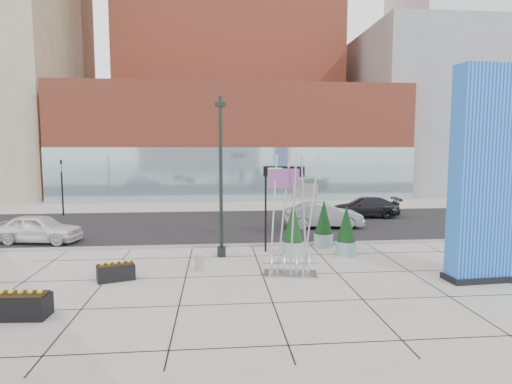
{
  "coord_description": "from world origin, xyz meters",
  "views": [
    {
      "loc": [
        -0.79,
        -17.26,
        5.01
      ],
      "look_at": [
        1.02,
        2.0,
        2.98
      ],
      "focal_mm": 30.0,
      "sensor_mm": 36.0,
      "label": 1
    }
  ],
  "objects": [
    {
      "name": "round_planter_mid",
      "position": [
        5.2,
        1.8,
        1.1
      ],
      "size": [
        0.93,
        0.93,
        2.33
      ],
      "color": "#7CA7A6",
      "rests_on": "ground"
    },
    {
      "name": "concrete_bollard",
      "position": [
        -1.5,
        -0.13,
        0.33
      ],
      "size": [
        0.34,
        0.34,
        0.66
      ],
      "primitive_type": "cylinder",
      "color": "gray",
      "rests_on": "ground"
    },
    {
      "name": "car_silver_mid",
      "position": [
        5.85,
        8.5,
        0.78
      ],
      "size": [
        4.86,
        1.96,
        1.57
      ],
      "primitive_type": "imported",
      "rotation": [
        0.0,
        0.0,
        1.51
      ],
      "color": "#929599",
      "rests_on": "ground"
    },
    {
      "name": "ground",
      "position": [
        0.0,
        0.0,
        0.0
      ],
      "size": [
        160.0,
        160.0,
        0.0
      ],
      "primitive_type": "plane",
      "color": "#9E9991",
      "rests_on": "ground"
    },
    {
      "name": "street_asphalt",
      "position": [
        0.0,
        10.0,
        0.01
      ],
      "size": [
        80.0,
        12.0,
        0.02
      ],
      "primitive_type": "cube",
      "color": "black",
      "rests_on": "ground"
    },
    {
      "name": "building_grey_parking",
      "position": [
        26.0,
        32.0,
        9.0
      ],
      "size": [
        20.0,
        18.0,
        18.0
      ],
      "primitive_type": "cube",
      "color": "slate",
      "rests_on": "ground"
    },
    {
      "name": "lamp_post",
      "position": [
        -0.57,
        2.06,
        2.97
      ],
      "size": [
        0.49,
        0.4,
        7.26
      ],
      "rotation": [
        0.0,
        0.0,
        -0.3
      ],
      "color": "black",
      "rests_on": "ground"
    },
    {
      "name": "box_planter_south",
      "position": [
        -6.55,
        -4.5,
        0.4
      ],
      "size": [
        1.61,
        0.89,
        0.86
      ],
      "rotation": [
        0.0,
        0.0,
        -0.07
      ],
      "color": "black",
      "rests_on": "ground"
    },
    {
      "name": "car_white_west",
      "position": [
        -10.08,
        5.8,
        0.74
      ],
      "size": [
        4.61,
        2.48,
        1.49
      ],
      "primitive_type": "imported",
      "rotation": [
        0.0,
        0.0,
        1.4
      ],
      "color": "white",
      "rests_on": "ground"
    },
    {
      "name": "blue_pylon",
      "position": [
        9.0,
        -2.38,
        3.85
      ],
      "size": [
        2.47,
        1.24,
        7.98
      ],
      "rotation": [
        0.0,
        0.0,
        0.07
      ],
      "color": "#0B31AB",
      "rests_on": "ground"
    },
    {
      "name": "box_planter_north",
      "position": [
        -4.6,
        -1.08,
        0.34
      ],
      "size": [
        1.51,
        1.1,
        0.75
      ],
      "rotation": [
        0.0,
        0.0,
        0.35
      ],
      "color": "black",
      "rests_on": "ground"
    },
    {
      "name": "public_art_sculpture",
      "position": [
        2.11,
        -1.0,
        1.25
      ],
      "size": [
        2.24,
        1.4,
        4.76
      ],
      "rotation": [
        0.0,
        0.0,
        -0.18
      ],
      "color": "silver",
      "rests_on": "ground"
    },
    {
      "name": "tower_glass_front",
      "position": [
        1.0,
        22.2,
        2.5
      ],
      "size": [
        34.0,
        0.6,
        5.0
      ],
      "primitive_type": "cube",
      "color": "#8CA5B2",
      "rests_on": "ground"
    },
    {
      "name": "car_dark_east",
      "position": [
        9.77,
        12.18,
        0.72
      ],
      "size": [
        5.09,
        2.44,
        1.43
      ],
      "primitive_type": "imported",
      "rotation": [
        0.0,
        0.0,
        -1.66
      ],
      "color": "black",
      "rests_on": "ground"
    },
    {
      "name": "building_pale_office",
      "position": [
        36.0,
        48.0,
        27.5
      ],
      "size": [
        16.0,
        16.0,
        55.0
      ],
      "primitive_type": "cube",
      "color": "#B2B7BC",
      "rests_on": "ground"
    },
    {
      "name": "overhead_street_sign",
      "position": [
        2.26,
        2.8,
        3.54
      ],
      "size": [
        1.89,
        0.79,
        4.12
      ],
      "rotation": [
        0.0,
        0.0,
        -0.33
      ],
      "color": "black",
      "rests_on": "ground"
    },
    {
      "name": "round_planter_west",
      "position": [
        2.71,
        1.8,
        1.18
      ],
      "size": [
        1.0,
        1.0,
        2.5
      ],
      "color": "#7CA7A6",
      "rests_on": "ground"
    },
    {
      "name": "round_planter_east",
      "position": [
        4.6,
        3.6,
        1.13
      ],
      "size": [
        0.96,
        0.96,
        2.4
      ],
      "color": "#7CA7A6",
      "rests_on": "ground"
    },
    {
      "name": "curb_edge",
      "position": [
        0.0,
        4.0,
        0.06
      ],
      "size": [
        80.0,
        0.3,
        0.12
      ],
      "primitive_type": "cube",
      "color": "gray",
      "rests_on": "ground"
    },
    {
      "name": "traffic_signal",
      "position": [
        -12.0,
        15.0,
        2.3
      ],
      "size": [
        0.15,
        0.18,
        4.1
      ],
      "color": "black",
      "rests_on": "ground"
    },
    {
      "name": "tower_podium",
      "position": [
        1.0,
        27.0,
        5.5
      ],
      "size": [
        34.0,
        10.0,
        11.0
      ],
      "primitive_type": "cube",
      "color": "#B04A33",
      "rests_on": "ground"
    }
  ]
}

